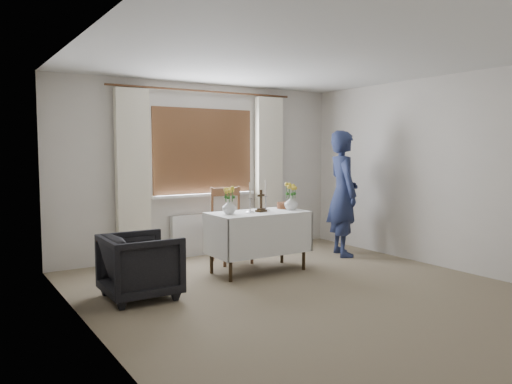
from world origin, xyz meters
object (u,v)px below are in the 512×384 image
armchair (141,266)px  flower_vase_right (291,203)px  flower_vase_left (229,207)px  person (343,193)px  wooden_chair (232,225)px  wooden_cross (261,201)px  altar_table (258,242)px

armchair → flower_vase_right: bearing=-83.6°
armchair → flower_vase_left: (1.24, 0.31, 0.51)m
person → wooden_chair: bearing=95.5°
armchair → wooden_chair: bearing=-60.3°
flower_vase_right → wooden_chair: bearing=125.7°
wooden_cross → flower_vase_right: (0.44, -0.04, -0.05)m
flower_vase_left → person: bearing=4.2°
wooden_chair → person: (1.60, -0.46, 0.40)m
wooden_chair → wooden_cross: 0.76m
altar_table → person: person is taller
wooden_chair → wooden_cross: bearing=-81.0°
person → flower_vase_left: (-1.98, -0.15, -0.06)m
altar_table → flower_vase_right: flower_vase_right is taller
flower_vase_left → wooden_chair: bearing=57.7°
wooden_cross → flower_vase_left: bearing=156.3°
wooden_cross → flower_vase_left: size_ratio=1.56×
armchair → flower_vase_right: size_ratio=4.11×
wooden_chair → flower_vase_left: wooden_chair is taller
altar_table → person: 1.67m
wooden_chair → armchair: size_ratio=1.37×
person → flower_vase_right: (-1.11, -0.23, -0.06)m
flower_vase_left → flower_vase_right: flower_vase_right is taller
wooden_chair → armchair: (-1.62, -0.92, -0.17)m
flower_vase_left → flower_vase_right: (0.88, -0.08, 0.00)m
wooden_cross → altar_table: bearing=138.0°
wooden_cross → person: bearing=-10.9°
person → armchair: bearing=119.7°
altar_table → flower_vase_right: bearing=-6.2°
altar_table → wooden_cross: bearing=-24.1°
wooden_chair → wooden_cross: (0.05, -0.65, 0.39)m
wooden_cross → wooden_chair: bearing=76.6°
wooden_cross → flower_vase_right: bearing=-22.6°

